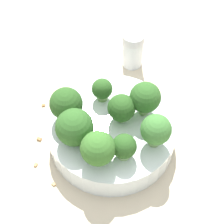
% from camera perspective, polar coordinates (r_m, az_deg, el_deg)
% --- Properties ---
extents(ground_plane, '(3.00, 3.00, 0.00)m').
position_cam_1_polar(ground_plane, '(0.63, 0.00, -4.22)').
color(ground_plane, beige).
extents(bowl, '(0.21, 0.21, 0.05)m').
position_cam_1_polar(bowl, '(0.61, 0.00, -3.04)').
color(bowl, silver).
rests_on(bowl, ground_plane).
extents(broccoli_floret_0, '(0.05, 0.05, 0.06)m').
position_cam_1_polar(broccoli_floret_0, '(0.58, -7.00, 1.19)').
color(broccoli_floret_0, '#7A9E5B').
rests_on(broccoli_floret_0, bowl).
extents(broccoli_floret_1, '(0.05, 0.05, 0.06)m').
position_cam_1_polar(broccoli_floret_1, '(0.55, 6.70, -2.78)').
color(broccoli_floret_1, '#7A9E5B').
rests_on(broccoli_floret_1, bowl).
extents(broccoli_floret_2, '(0.04, 0.04, 0.05)m').
position_cam_1_polar(broccoli_floret_2, '(0.58, 1.46, 0.56)').
color(broccoli_floret_2, '#7A9E5B').
rests_on(broccoli_floret_2, bowl).
extents(broccoli_floret_3, '(0.04, 0.04, 0.05)m').
position_cam_1_polar(broccoli_floret_3, '(0.54, 1.85, -5.36)').
color(broccoli_floret_3, '#8EB770').
rests_on(broccoli_floret_3, bowl).
extents(broccoli_floret_4, '(0.03, 0.03, 0.04)m').
position_cam_1_polar(broccoli_floret_4, '(0.61, -1.52, 3.44)').
color(broccoli_floret_4, '#7A9E5B').
rests_on(broccoli_floret_4, bowl).
extents(broccoli_floret_5, '(0.06, 0.06, 0.06)m').
position_cam_1_polar(broccoli_floret_5, '(0.56, -5.73, -2.37)').
color(broccoli_floret_5, '#7A9E5B').
rests_on(broccoli_floret_5, bowl).
extents(broccoli_floret_6, '(0.05, 0.05, 0.06)m').
position_cam_1_polar(broccoli_floret_6, '(0.53, -2.15, -5.62)').
color(broccoli_floret_6, '#84AD66').
rests_on(broccoli_floret_6, bowl).
extents(broccoli_floret_7, '(0.05, 0.05, 0.06)m').
position_cam_1_polar(broccoli_floret_7, '(0.58, 5.08, 2.16)').
color(broccoli_floret_7, '#7A9E5B').
rests_on(broccoli_floret_7, bowl).
extents(pepper_shaker, '(0.04, 0.04, 0.07)m').
position_cam_1_polar(pepper_shaker, '(0.72, 3.19, 9.52)').
color(pepper_shaker, silver).
rests_on(pepper_shaker, ground_plane).
extents(almond_crumb_0, '(0.01, 0.01, 0.01)m').
position_cam_1_polar(almond_crumb_0, '(0.62, -11.58, -7.83)').
color(almond_crumb_0, '#AD7F4C').
rests_on(almond_crumb_0, ground_plane).
extents(almond_crumb_1, '(0.01, 0.01, 0.01)m').
position_cam_1_polar(almond_crumb_1, '(0.60, -8.90, -10.75)').
color(almond_crumb_1, tan).
rests_on(almond_crumb_1, ground_plane).
extents(almond_crumb_2, '(0.01, 0.01, 0.01)m').
position_cam_1_polar(almond_crumb_2, '(0.64, -11.06, -3.99)').
color(almond_crumb_2, olive).
rests_on(almond_crumb_2, ground_plane).
extents(almond_crumb_3, '(0.01, 0.01, 0.01)m').
position_cam_1_polar(almond_crumb_3, '(0.68, -10.42, 1.10)').
color(almond_crumb_3, olive).
rests_on(almond_crumb_3, ground_plane).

